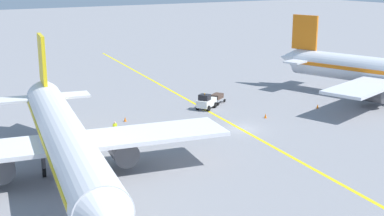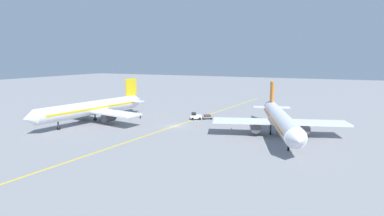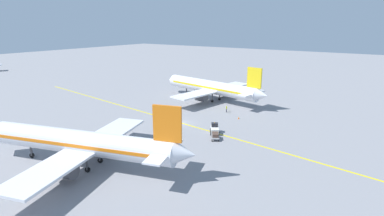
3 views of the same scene
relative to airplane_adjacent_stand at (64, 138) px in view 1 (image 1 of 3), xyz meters
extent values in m
plane|color=gray|center=(-21.11, -4.77, -3.71)|extent=(400.00, 400.00, 0.00)
cube|color=yellow|center=(-21.11, -4.77, -3.71)|extent=(14.70, 119.19, 0.01)
cone|color=silver|center=(-41.05, -20.45, 0.39)|extent=(3.82, 3.78, 3.06)
cylinder|color=#4C4C51|center=(-40.96, -4.16, -1.88)|extent=(3.06, 3.71, 2.20)
cube|color=orange|center=(-41.81, -18.06, 4.39)|extent=(1.55, 3.92, 5.00)
cube|color=silver|center=(-41.96, -17.59, 0.49)|extent=(9.30, 5.00, 0.24)
cylinder|color=#4C4C51|center=(-43.90, -6.14, -2.31)|extent=(0.36, 0.36, 2.00)
cylinder|color=black|center=(-43.90, -6.14, -3.31)|extent=(0.51, 0.85, 0.80)
cylinder|color=white|center=(0.07, 0.43, 0.09)|extent=(8.40, 30.19, 3.60)
cone|color=white|center=(-2.60, -15.85, 0.39)|extent=(3.50, 3.46, 3.06)
cube|color=yellow|center=(0.07, 0.43, 0.24)|extent=(7.96, 27.23, 0.50)
cube|color=white|center=(-0.09, -0.55, -0.63)|extent=(28.47, 9.66, 0.36)
cylinder|color=#4C4C51|center=(-5.02, 0.26, -1.88)|extent=(2.69, 3.51, 2.20)
cylinder|color=#4C4C51|center=(4.84, -1.36, -1.88)|extent=(2.69, 3.51, 2.20)
cube|color=yellow|center=(-2.19, -13.38, 4.39)|extent=(1.00, 4.01, 5.00)
cube|color=white|center=(-2.11, -12.89, 0.49)|extent=(9.27, 3.82, 0.24)
cylinder|color=#4C4C51|center=(1.62, 9.91, -2.31)|extent=(0.36, 0.36, 2.00)
cylinder|color=#4C4C51|center=(-1.83, -1.28, -2.31)|extent=(0.36, 0.36, 2.00)
cylinder|color=black|center=(-1.83, -1.28, -3.31)|extent=(0.41, 0.83, 0.80)
cylinder|color=#4C4C51|center=(1.33, -1.80, -2.31)|extent=(0.36, 0.36, 2.00)
cylinder|color=black|center=(1.33, -1.80, -3.31)|extent=(0.41, 0.83, 0.80)
cube|color=white|center=(-22.55, -14.20, -2.91)|extent=(3.34, 2.88, 0.90)
cube|color=black|center=(-22.08, -13.90, -2.11)|extent=(1.61, 1.67, 0.70)
sphere|color=orange|center=(-22.08, -13.90, -1.68)|extent=(0.16, 0.16, 0.16)
cylinder|color=black|center=(-22.13, -13.04, -3.36)|extent=(0.72, 0.59, 0.70)
cylinder|color=black|center=(-21.32, -14.30, -3.36)|extent=(0.72, 0.59, 0.70)
cylinder|color=black|center=(-23.77, -14.09, -3.36)|extent=(0.72, 0.59, 0.70)
cylinder|color=black|center=(-22.97, -15.35, -3.36)|extent=(0.72, 0.59, 0.70)
cube|color=gray|center=(-25.24, -15.92, -3.17)|extent=(2.94, 2.58, 0.20)
cube|color=#4C382D|center=(-25.24, -15.92, -2.77)|extent=(2.14, 1.92, 0.60)
cylinder|color=black|center=(-24.71, -14.83, -3.49)|extent=(0.45, 0.35, 0.44)
cylinder|color=black|center=(-24.03, -15.89, -3.49)|extent=(0.45, 0.35, 0.44)
cylinder|color=black|center=(-26.46, -15.95, -3.49)|extent=(0.45, 0.35, 0.44)
cylinder|color=black|center=(-25.78, -17.01, -3.49)|extent=(0.45, 0.35, 0.44)
cylinder|color=#23232D|center=(-8.22, -9.12, -3.28)|extent=(0.16, 0.16, 0.85)
cylinder|color=#23232D|center=(-8.03, -9.04, -3.28)|extent=(0.16, 0.16, 0.85)
cube|color=#CCD819|center=(-8.12, -9.08, -2.56)|extent=(0.41, 0.33, 0.60)
cylinder|color=#CCD819|center=(-8.35, -9.17, -2.56)|extent=(0.10, 0.10, 0.55)
cylinder|color=#CCD819|center=(-7.90, -8.99, -2.56)|extent=(0.10, 0.10, 0.55)
sphere|color=beige|center=(-8.12, -9.08, -2.14)|extent=(0.22, 0.22, 0.22)
cone|color=orange|center=(-26.24, -6.95, -3.43)|extent=(0.32, 0.32, 0.55)
cone|color=orange|center=(-34.77, -7.28, -3.43)|extent=(0.32, 0.32, 0.55)
cone|color=orange|center=(-11.38, -13.99, -3.43)|extent=(0.32, 0.32, 0.55)
camera|label=1|loc=(11.96, 40.94, 13.24)|focal=50.00mm
camera|label=2|loc=(-54.67, 58.55, 12.66)|focal=28.00mm
camera|label=3|loc=(-70.82, -42.02, 17.07)|focal=28.00mm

